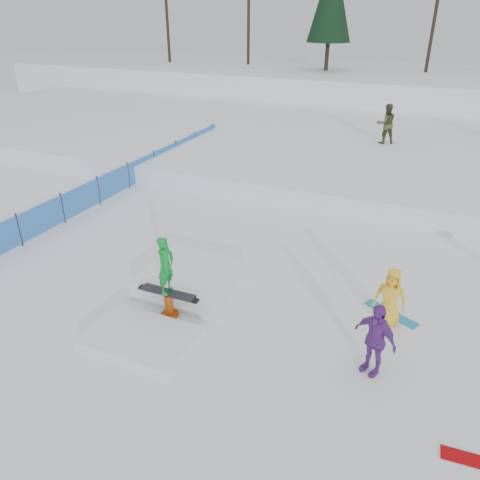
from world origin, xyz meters
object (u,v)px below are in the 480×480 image
at_px(spectator_purple, 375,339).
at_px(walker_olive, 386,124).
at_px(spectator_yellow, 390,298).
at_px(jib_rail_feature, 181,293).
at_px(safety_fence, 129,175).

bearing_deg(spectator_purple, walker_olive, 123.83).
bearing_deg(spectator_yellow, jib_rail_feature, -163.63).
bearing_deg(walker_olive, safety_fence, 16.23).
bearing_deg(spectator_yellow, safety_fence, 157.18).
bearing_deg(spectator_yellow, walker_olive, 101.59).
bearing_deg(safety_fence, jib_rail_feature, -46.21).
bearing_deg(spectator_purple, safety_fence, 173.57).
height_order(safety_fence, walker_olive, walker_olive).
xyz_separation_m(walker_olive, spectator_yellow, (2.15, -13.73, -0.99)).
bearing_deg(safety_fence, spectator_purple, -32.63).
xyz_separation_m(walker_olive, spectator_purple, (2.07, -15.49, -0.92)).
xyz_separation_m(safety_fence, jib_rail_feature, (6.20, -6.47, -0.25)).
height_order(spectator_purple, jib_rail_feature, jib_rail_feature).
relative_size(safety_fence, spectator_yellow, 10.73).
height_order(walker_olive, spectator_purple, walker_olive).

